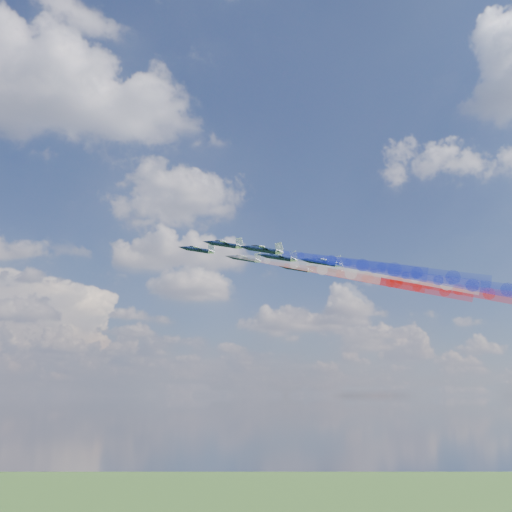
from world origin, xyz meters
name	(u,v)px	position (x,y,z in m)	size (l,w,h in m)	color
jet_lead	(198,250)	(-37.56, 11.84, 168.17)	(9.35, 11.69, 3.12)	black
trail_lead	(294,265)	(-13.18, -1.96, 162.33)	(3.90, 46.91, 3.90)	white
jet_inner_left	(224,245)	(-33.26, -3.43, 166.21)	(9.35, 11.69, 3.12)	black
trail_inner_left	(331,260)	(-8.88, -17.23, 160.37)	(3.90, 46.91, 3.90)	#1927D4
jet_inner_right	(244,259)	(-23.22, 13.54, 166.84)	(9.35, 11.69, 3.12)	black
trail_inner_right	(340,274)	(1.16, -0.27, 161.00)	(3.90, 46.91, 3.90)	red
jet_outer_left	(263,250)	(-27.03, -17.73, 161.75)	(9.35, 11.69, 3.12)	black
trail_outer_left	(382,267)	(-2.65, -31.54, 155.92)	(3.90, 46.91, 3.90)	#1927D4
jet_center_third	(279,258)	(-17.48, -1.55, 164.12)	(9.35, 11.69, 3.12)	black
trail_center_third	(385,274)	(6.90, -15.36, 158.29)	(3.90, 46.91, 3.90)	white
jet_outer_right	(297,269)	(-5.19, 17.68, 165.80)	(9.35, 11.69, 3.12)	black
trail_outer_right	(390,283)	(19.19, 3.87, 159.97)	(3.90, 46.91, 3.90)	red
jet_rear_left	(322,262)	(-10.12, -14.39, 160.41)	(9.35, 11.69, 3.12)	black
trail_rear_left	(438,280)	(14.25, -28.20, 154.58)	(3.90, 46.91, 3.90)	#1927D4
jet_rear_right	(327,269)	(-1.41, 3.33, 162.86)	(9.35, 11.69, 3.12)	black
trail_rear_right	(429,285)	(22.97, -10.48, 157.02)	(3.90, 46.91, 3.90)	red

